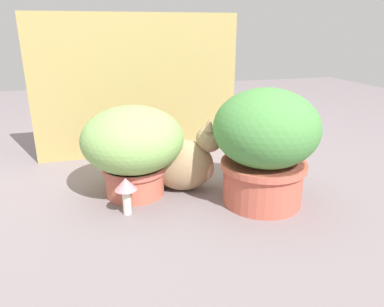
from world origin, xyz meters
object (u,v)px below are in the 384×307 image
Objects in this scene: grass_planter at (133,146)px; leafy_planter at (265,143)px; cat at (187,162)px; mushroom_ornament_pink at (126,188)px.

leafy_planter is at bearing -24.76° from grass_planter.
cat is 2.54× the size of mushroom_ornament_pink.
mushroom_ornament_pink is at bearing -151.35° from cat.
leafy_planter reaches higher than mushroom_ornament_pink.
grass_planter is 0.20m from mushroom_ornament_pink.
grass_planter reaches higher than mushroom_ornament_pink.
grass_planter is 2.84× the size of mushroom_ornament_pink.
grass_planter reaches higher than cat.
leafy_planter reaches higher than grass_planter.
cat is 0.31m from mushroom_ornament_pink.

